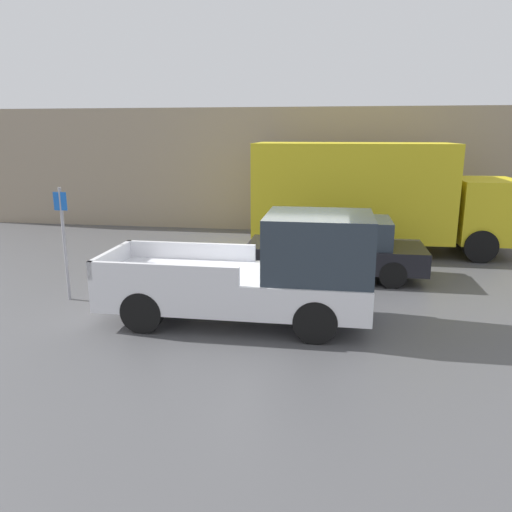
% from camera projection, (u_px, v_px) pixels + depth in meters
% --- Properties ---
extents(ground_plane, '(60.00, 60.00, 0.00)m').
position_uv_depth(ground_plane, '(284.00, 318.00, 10.23)').
color(ground_plane, '#4C4C4F').
extents(building_wall, '(28.00, 0.15, 4.62)m').
position_uv_depth(building_wall, '(310.00, 171.00, 18.73)').
color(building_wall, gray).
rests_on(building_wall, ground).
extents(pickup_truck, '(5.26, 1.97, 2.21)m').
position_uv_depth(pickup_truck, '(263.00, 273.00, 9.79)').
color(pickup_truck, silver).
rests_on(pickup_truck, ground).
extents(car, '(4.55, 1.85, 1.56)m').
position_uv_depth(car, '(337.00, 247.00, 13.03)').
color(car, black).
rests_on(car, ground).
extents(delivery_truck, '(7.97, 2.58, 3.39)m').
position_uv_depth(delivery_truck, '(371.00, 194.00, 15.76)').
color(delivery_truck, gold).
rests_on(delivery_truck, ground).
extents(parking_sign, '(0.30, 0.07, 2.55)m').
position_uv_depth(parking_sign, '(64.00, 238.00, 11.04)').
color(parking_sign, gray).
rests_on(parking_sign, ground).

